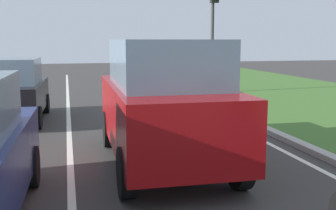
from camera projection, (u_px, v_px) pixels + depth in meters
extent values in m
plane|color=#383533|center=(93.00, 117.00, 12.41)|extent=(60.00, 60.00, 0.00)
cube|color=silver|center=(69.00, 118.00, 12.25)|extent=(0.12, 32.00, 0.01)
cube|color=silver|center=(208.00, 113.00, 13.25)|extent=(0.12, 32.00, 0.01)
cube|color=#9E9B93|center=(223.00, 110.00, 13.36)|extent=(0.24, 48.00, 0.12)
cube|color=maroon|center=(163.00, 115.00, 7.61)|extent=(1.98, 4.53, 1.10)
cube|color=slate|center=(165.00, 63.00, 7.32)|extent=(1.75, 2.73, 0.80)
cylinder|color=black|center=(109.00, 129.00, 8.98)|extent=(0.23, 0.76, 0.76)
cylinder|color=black|center=(187.00, 126.00, 9.36)|extent=(0.23, 0.76, 0.76)
cylinder|color=black|center=(126.00, 173.00, 6.03)|extent=(0.23, 0.76, 0.76)
cylinder|color=black|center=(240.00, 165.00, 6.41)|extent=(0.23, 0.76, 0.76)
cylinder|color=black|center=(31.00, 167.00, 6.52)|extent=(0.24, 0.65, 0.64)
cube|color=black|center=(13.00, 97.00, 11.74)|extent=(1.78, 3.76, 0.80)
cube|color=slate|center=(10.00, 71.00, 11.38)|extent=(1.55, 1.96, 0.68)
cylinder|color=black|center=(45.00, 103.00, 13.17)|extent=(0.24, 0.61, 0.60)
cylinder|color=black|center=(37.00, 118.00, 10.73)|extent=(0.24, 0.61, 0.60)
cylinder|color=#2D2D2D|center=(212.00, 34.00, 17.44)|extent=(0.14, 0.14, 5.08)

